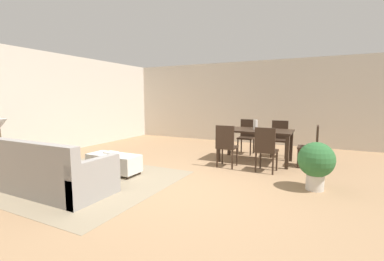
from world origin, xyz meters
The scene contains 16 objects.
ground_plane centered at (0.00, 0.00, 0.00)m, with size 10.80×10.80×0.00m, color #9E7A56.
wall_back centered at (0.00, 5.00, 1.35)m, with size 9.00×0.12×2.70m, color beige.
wall_left centered at (-4.50, 0.50, 1.35)m, with size 0.12×11.00×2.70m, color beige.
area_rug centered at (-1.72, -0.48, 0.00)m, with size 3.00×2.80×0.01m, color gray.
couch centered at (-1.84, -1.12, 0.29)m, with size 2.12×0.90×0.86m.
ottoman_table centered at (-1.59, 0.10, 0.22)m, with size 1.07×0.46×0.39m.
side_table centered at (-3.20, -1.06, 0.47)m, with size 0.40×0.40×0.59m.
dining_table centered at (0.67, 2.37, 0.67)m, with size 1.65×0.91×0.76m.
dining_chair_near_left centered at (0.24, 1.55, 0.52)m, with size 0.40×0.40×0.92m.
dining_chair_near_right centered at (1.08, 1.52, 0.52)m, with size 0.42×0.42×0.92m.
dining_chair_far_left centered at (0.26, 3.20, 0.52)m, with size 0.40×0.40×0.92m.
dining_chair_far_right centered at (1.11, 3.19, 0.52)m, with size 0.43×0.43×0.92m.
dining_chair_head_east centered at (1.89, 2.36, 0.52)m, with size 0.41×0.41×0.92m.
vase_centerpiece centered at (0.66, 2.40, 0.87)m, with size 0.10×0.10×0.23m, color silver.
book_on_ottoman centered at (-1.70, 0.15, 0.41)m, with size 0.26×0.20×0.03m, color silver.
potted_plant centered at (2.01, 0.86, 0.47)m, with size 0.57×0.57×0.79m.
Camera 1 is at (2.06, -3.75, 1.49)m, focal length 24.54 mm.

